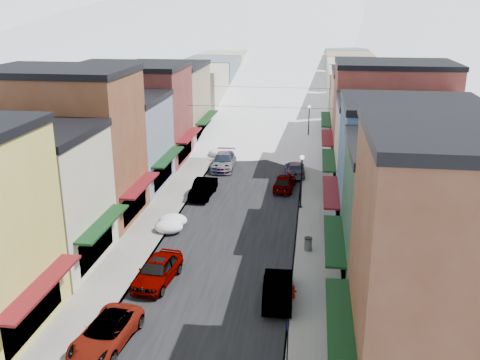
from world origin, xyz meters
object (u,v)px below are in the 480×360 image
(car_dark_hatch, at_px, (203,188))
(fire_hydrant, at_px, (293,292))
(car_white_suv, at_px, (106,333))
(car_green_sedan, at_px, (278,288))
(streetlamp_near, at_px, (302,175))
(car_silver_sedan, at_px, (158,270))
(trash_can, at_px, (308,244))

(car_dark_hatch, distance_m, fire_hydrant, 19.51)
(car_white_suv, distance_m, fire_hydrant, 11.18)
(car_green_sedan, relative_size, streetlamp_near, 1.04)
(car_green_sedan, xyz_separation_m, streetlamp_near, (0.90, 15.56, 2.33))
(car_green_sedan, relative_size, fire_hydrant, 5.96)
(car_green_sedan, height_order, fire_hydrant, car_green_sedan)
(car_silver_sedan, relative_size, fire_hydrant, 6.07)
(car_silver_sedan, bearing_deg, car_white_suv, -90.18)
(car_white_suv, relative_size, car_dark_hatch, 1.06)
(car_silver_sedan, distance_m, trash_can, 11.14)
(car_white_suv, bearing_deg, car_dark_hatch, 95.29)
(fire_hydrant, height_order, trash_can, trash_can)
(fire_hydrant, distance_m, streetlamp_near, 15.58)
(streetlamp_near, bearing_deg, trash_can, -84.65)
(trash_can, bearing_deg, car_dark_hatch, 133.23)
(car_green_sedan, height_order, streetlamp_near, streetlamp_near)
(car_white_suv, height_order, car_dark_hatch, car_dark_hatch)
(car_silver_sedan, bearing_deg, fire_hydrant, 0.34)
(car_green_sedan, distance_m, fire_hydrant, 0.97)
(trash_can, height_order, streetlamp_near, streetlamp_near)
(car_white_suv, relative_size, trash_can, 5.27)
(car_dark_hatch, xyz_separation_m, streetlamp_near, (9.09, -1.90, 2.33))
(car_silver_sedan, bearing_deg, trash_can, 37.84)
(car_white_suv, distance_m, car_dark_hatch, 23.16)
(car_silver_sedan, distance_m, streetlamp_near, 17.00)
(car_silver_sedan, bearing_deg, car_dark_hatch, 97.86)
(car_silver_sedan, height_order, car_dark_hatch, car_silver_sedan)
(car_green_sedan, bearing_deg, streetlamp_near, -96.10)
(car_green_sedan, bearing_deg, fire_hydrant, -170.04)
(car_dark_hatch, relative_size, car_green_sedan, 0.99)
(car_silver_sedan, relative_size, car_green_sedan, 1.02)
(car_dark_hatch, height_order, car_green_sedan, car_green_sedan)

